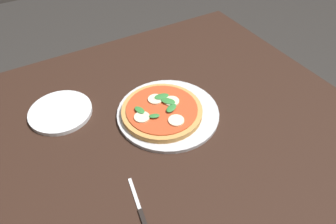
# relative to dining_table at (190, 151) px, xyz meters

# --- Properties ---
(dining_table) EXTENTS (1.22, 1.12, 0.71)m
(dining_table) POSITION_rel_dining_table_xyz_m (0.00, 0.00, 0.00)
(dining_table) COLOR black
(dining_table) RESTS_ON ground_plane
(serving_tray) EXTENTS (0.33, 0.33, 0.01)m
(serving_tray) POSITION_rel_dining_table_xyz_m (0.10, 0.02, 0.09)
(serving_tray) COLOR silver
(serving_tray) RESTS_ON dining_table
(pizza) EXTENTS (0.26, 0.26, 0.03)m
(pizza) POSITION_rel_dining_table_xyz_m (0.11, 0.04, 0.11)
(pizza) COLOR tan
(pizza) RESTS_ON serving_tray
(plate_white) EXTENTS (0.20, 0.20, 0.01)m
(plate_white) POSITION_rel_dining_table_xyz_m (0.28, 0.32, 0.10)
(plate_white) COLOR white
(plate_white) RESTS_ON dining_table
(knife) EXTENTS (0.16, 0.04, 0.01)m
(knife) POSITION_rel_dining_table_xyz_m (-0.16, 0.25, 0.09)
(knife) COLOR black
(knife) RESTS_ON dining_table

